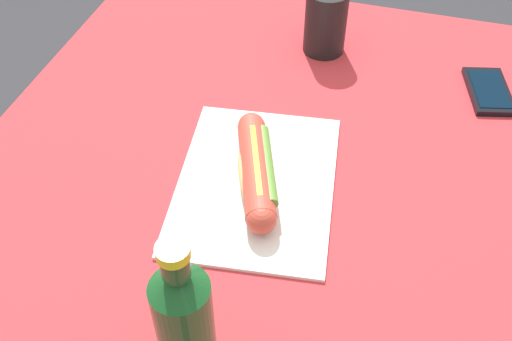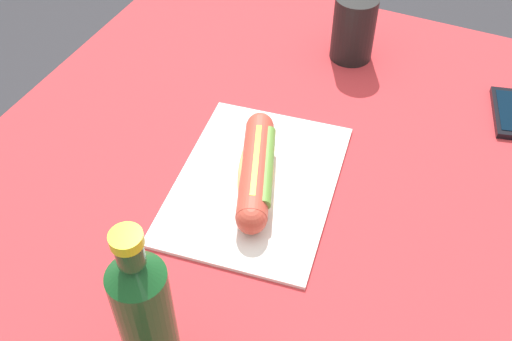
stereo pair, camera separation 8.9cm
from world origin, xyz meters
name	(u,v)px [view 2 (the right image)]	position (x,y,z in m)	size (l,w,h in m)	color
dining_table	(272,228)	(0.00, 0.00, 0.62)	(1.06, 0.95, 0.76)	brown
paper_wrapper	(256,183)	(0.03, -0.01, 0.76)	(0.32, 0.23, 0.01)	silver
hot_dog	(257,170)	(0.03, -0.01, 0.79)	(0.22, 0.11, 0.05)	#DBB26B
soda_bottle	(143,316)	(0.35, 0.00, 0.86)	(0.06, 0.06, 0.25)	#14471E
drinking_cup	(354,28)	(-0.34, 0.01, 0.82)	(0.08, 0.08, 0.12)	black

